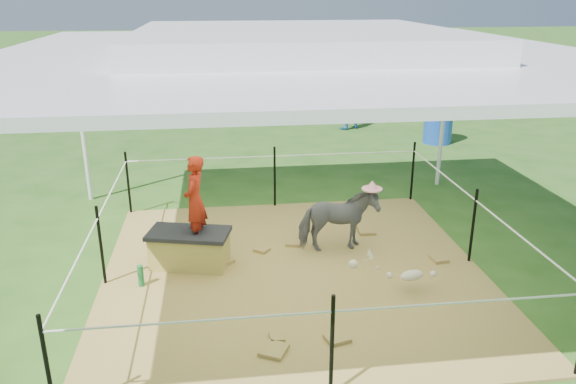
{
  "coord_description": "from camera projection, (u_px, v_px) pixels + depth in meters",
  "views": [
    {
      "loc": [
        -0.86,
        -6.08,
        3.29
      ],
      "look_at": [
        0.0,
        0.6,
        0.85
      ],
      "focal_mm": 35.0,
      "sensor_mm": 36.0,
      "label": 1
    }
  ],
  "objects": [
    {
      "name": "ground",
      "position": [
        294.0,
        273.0,
        6.9
      ],
      "size": [
        90.0,
        90.0,
        0.0
      ],
      "primitive_type": "plane",
      "color": "#2D5919",
      "rests_on": "ground"
    },
    {
      "name": "hay_patch",
      "position": [
        294.0,
        272.0,
        6.89
      ],
      "size": [
        4.6,
        4.6,
        0.03
      ],
      "primitive_type": "cube",
      "color": "brown",
      "rests_on": "ground"
    },
    {
      "name": "canopy_tent",
      "position": [
        295.0,
        49.0,
        5.98
      ],
      "size": [
        6.3,
        6.3,
        2.9
      ],
      "color": "silver",
      "rests_on": "ground"
    },
    {
      "name": "rope_fence",
      "position": [
        294.0,
        225.0,
        6.68
      ],
      "size": [
        4.54,
        4.54,
        1.0
      ],
      "color": "black",
      "rests_on": "ground"
    },
    {
      "name": "straw_bale",
      "position": [
        190.0,
        250.0,
        6.97
      ],
      "size": [
        1.01,
        0.67,
        0.41
      ],
      "primitive_type": "cube",
      "rotation": [
        0.0,
        0.0,
        -0.25
      ],
      "color": "#A78E3C",
      "rests_on": "hay_patch"
    },
    {
      "name": "dark_cloth",
      "position": [
        189.0,
        233.0,
        6.89
      ],
      "size": [
        1.08,
        0.74,
        0.05
      ],
      "primitive_type": "cube",
      "rotation": [
        0.0,
        0.0,
        -0.25
      ],
      "color": "black",
      "rests_on": "straw_bale"
    },
    {
      "name": "woman",
      "position": [
        194.0,
        193.0,
        6.72
      ],
      "size": [
        0.36,
        0.46,
        1.11
      ],
      "primitive_type": "imported",
      "rotation": [
        0.0,
        0.0,
        -1.82
      ],
      "color": "#A31F0F",
      "rests_on": "straw_bale"
    },
    {
      "name": "green_bottle",
      "position": [
        141.0,
        276.0,
        6.51
      ],
      "size": [
        0.09,
        0.09,
        0.26
      ],
      "primitive_type": "cylinder",
      "rotation": [
        0.0,
        0.0,
        -0.25
      ],
      "color": "#186F34",
      "rests_on": "hay_patch"
    },
    {
      "name": "pony",
      "position": [
        338.0,
        220.0,
        7.3
      ],
      "size": [
        1.04,
        0.54,
        0.85
      ],
      "primitive_type": "imported",
      "rotation": [
        0.0,
        0.0,
        1.65
      ],
      "color": "#535258",
      "rests_on": "hay_patch"
    },
    {
      "name": "pink_hat",
      "position": [
        339.0,
        185.0,
        7.14
      ],
      "size": [
        0.26,
        0.26,
        0.12
      ],
      "primitive_type": "cylinder",
      "color": "pink",
      "rests_on": "pony"
    },
    {
      "name": "foal",
      "position": [
        412.0,
        273.0,
        6.35
      ],
      "size": [
        0.93,
        0.64,
        0.47
      ],
      "primitive_type": null,
      "rotation": [
        0.0,
        0.0,
        0.23
      ],
      "color": "beige",
      "rests_on": "hay_patch"
    },
    {
      "name": "trash_barrel",
      "position": [
        438.0,
        121.0,
        12.61
      ],
      "size": [
        0.82,
        0.82,
        0.99
      ],
      "primitive_type": "cylinder",
      "rotation": [
        0.0,
        0.0,
        -0.36
      ],
      "color": "#1848B8",
      "rests_on": "ground"
    },
    {
      "name": "picnic_table_near",
      "position": [
        303.0,
        106.0,
        15.09
      ],
      "size": [
        1.81,
        1.5,
        0.65
      ],
      "primitive_type": "cube",
      "rotation": [
        0.0,
        0.0,
        -0.26
      ],
      "color": "#522E1C",
      "rests_on": "ground"
    },
    {
      "name": "picnic_table_far",
      "position": [
        449.0,
        100.0,
        15.73
      ],
      "size": [
        1.89,
        1.43,
        0.75
      ],
      "primitive_type": "cube",
      "rotation": [
        0.0,
        0.0,
        0.08
      ],
      "color": "brown",
      "rests_on": "ground"
    },
    {
      "name": "distant_person",
      "position": [
        347.0,
        102.0,
        13.84
      ],
      "size": [
        0.77,
        0.68,
        1.34
      ],
      "primitive_type": "imported",
      "rotation": [
        0.0,
        0.0,
        3.44
      ],
      "color": "#347AC3",
      "rests_on": "ground"
    }
  ]
}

